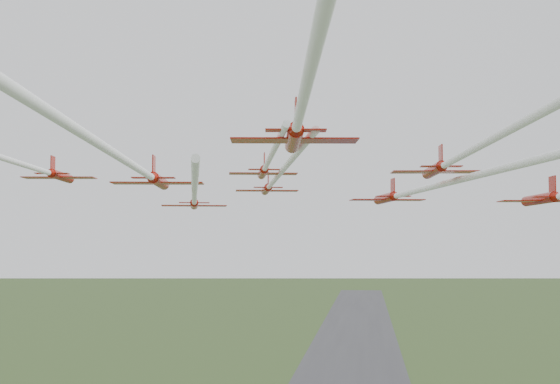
# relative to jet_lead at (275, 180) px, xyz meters

# --- Properties ---
(runway) EXTENTS (38.00, 900.00, 0.04)m
(runway) POSITION_rel_jet_lead_xyz_m (5.94, 200.20, -51.56)
(runway) COLOR #353538
(runway) RESTS_ON ground
(jet_lead) EXTENTS (16.24, 66.49, 2.77)m
(jet_lead) POSITION_rel_jet_lead_xyz_m (0.00, 0.00, 0.00)
(jet_lead) COLOR #A31105
(jet_row2_left) EXTENTS (17.09, 61.28, 2.59)m
(jet_row2_left) POSITION_rel_jet_lead_xyz_m (-7.82, -11.32, -2.83)
(jet_row2_left) COLOR #A31105
(jet_row2_right) EXTENTS (17.40, 65.81, 2.89)m
(jet_row2_right) POSITION_rel_jet_lead_xyz_m (17.58, -11.01, -2.13)
(jet_row2_right) COLOR #A31105
(jet_row3_left) EXTENTS (9.11, 44.13, 2.49)m
(jet_row3_left) POSITION_rel_jet_lead_xyz_m (-22.50, -20.62, -0.32)
(jet_row3_left) COLOR #A31105
(jet_row3_mid) EXTENTS (10.58, 41.26, 2.33)m
(jet_row3_mid) POSITION_rel_jet_lead_xyz_m (1.35, -18.28, 0.05)
(jet_row3_mid) COLOR #A31105
(jet_row4_left) EXTENTS (12.09, 59.34, 2.57)m
(jet_row4_left) POSITION_rel_jet_lead_xyz_m (-5.81, -41.34, -2.26)
(jet_row4_left) COLOR #A31105
(jet_row4_right) EXTENTS (8.36, 43.47, 2.46)m
(jet_row4_right) POSITION_rel_jet_lead_xyz_m (18.78, -32.69, -1.22)
(jet_row4_right) COLOR #A31105
(jet_trail_solo) EXTENTS (10.12, 46.13, 2.89)m
(jet_trail_solo) POSITION_rel_jet_lead_xyz_m (7.21, -47.63, -0.08)
(jet_trail_solo) COLOR #A31105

